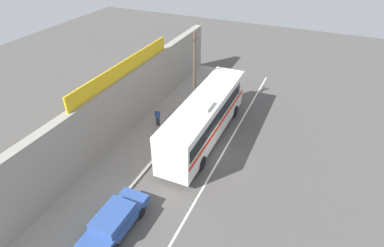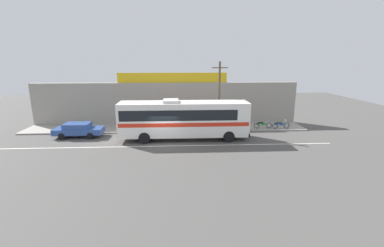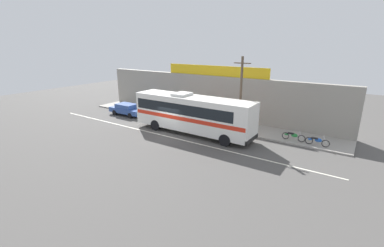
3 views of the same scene
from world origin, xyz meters
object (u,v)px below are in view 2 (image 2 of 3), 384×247
Objects in this scene: pedestrian_near_shop at (182,119)px; motorcycle_orange at (263,124)px; utility_pole at (219,96)px; intercity_bus at (183,118)px; parked_car at (78,130)px; motorcycle_black at (281,125)px.

motorcycle_orange is at bearing -7.63° from pedestrian_near_shop.
intercity_bus is at bearing -146.46° from utility_pole.
intercity_bus is 10.31m from parked_car.
utility_pole is 7.52m from motorcycle_black.
pedestrian_near_shop is at bearing 15.95° from parked_car.
intercity_bus is 2.61× the size of parked_car.
intercity_bus is at bearing -160.90° from motorcycle_orange.
utility_pole is 4.38× the size of pedestrian_near_shop.
motorcycle_orange is at bearing 19.10° from intercity_bus.
utility_pole is (3.74, 2.48, 1.71)m from intercity_bus.
utility_pole is at bearing 33.54° from intercity_bus.
intercity_bus is 9.22m from motorcycle_orange.
utility_pole reaches higher than parked_car.
pedestrian_near_shop reaches higher than motorcycle_black.
motorcycle_black is at bearing 15.04° from intercity_bus.
pedestrian_near_shop is (-3.81, 1.66, -2.72)m from utility_pole.
motorcycle_black is 10.69m from pedestrian_near_shop.
motorcycle_orange is (8.59, 2.98, -1.50)m from intercity_bus.
intercity_bus is at bearing -164.96° from motorcycle_black.
pedestrian_near_shop is (10.07, 2.88, 0.33)m from parked_car.
utility_pole is 3.73× the size of motorcycle_black.
utility_pole reaches higher than pedestrian_near_shop.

